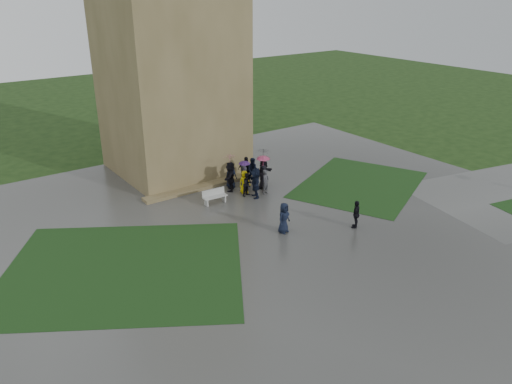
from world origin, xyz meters
TOP-DOWN VIEW (x-y plane):
  - ground at (0.00, 0.00)m, footprint 120.00×120.00m
  - plaza at (0.00, 2.00)m, footprint 34.00×34.00m
  - lawn_inset_left at (-8.50, 4.00)m, footprint 14.10×13.46m
  - lawn_inset_right at (8.50, 5.00)m, footprint 11.12×10.15m
  - tower at (0.00, 15.00)m, footprint 8.00×8.00m
  - tower_plinth at (0.00, 10.60)m, footprint 9.00×0.80m
  - bench at (-0.99, 8.07)m, footprint 1.54×0.56m
  - visitor_cluster at (2.01, 8.64)m, footprint 3.82×4.01m
  - pedestrian_mid at (-0.01, 2.55)m, footprint 0.97×0.80m
  - pedestrian_near at (3.58, 0.69)m, footprint 1.07×0.96m

SIDE VIEW (x-z plane):
  - ground at x=0.00m, z-range 0.00..0.00m
  - plaza at x=0.00m, z-range 0.00..0.02m
  - lawn_inset_left at x=-8.50m, z-range 0.02..0.03m
  - lawn_inset_right at x=8.50m, z-range 0.02..0.03m
  - tower_plinth at x=0.00m, z-range 0.02..0.24m
  - bench at x=-0.99m, z-range 0.03..0.91m
  - pedestrian_near at x=3.58m, z-range 0.02..1.61m
  - pedestrian_mid at x=-0.01m, z-range 0.02..1.72m
  - visitor_cluster at x=2.01m, z-range -0.19..2.43m
  - tower at x=0.00m, z-range 0.00..18.00m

